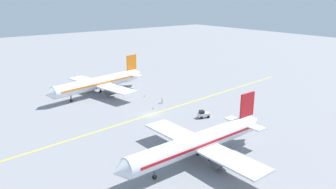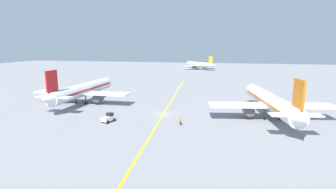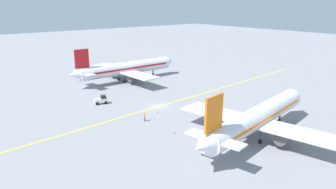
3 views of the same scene
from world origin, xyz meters
name	(u,v)px [view 1 (image 1 of 3)]	position (x,y,z in m)	size (l,w,h in m)	color
ground_plane	(151,115)	(0.00, 0.00, 0.00)	(400.00, 400.00, 0.00)	gray
apron_yellow_centreline	(151,115)	(0.00, 0.00, 0.00)	(0.40, 120.00, 0.01)	yellow
airplane_at_gate	(198,142)	(-25.61, 7.25, 3.71)	(28.09, 35.46, 10.60)	silver
airplane_adjacent_stand	(99,83)	(24.51, 2.26, 3.71)	(28.48, 35.41, 10.60)	white
baggage_tug_white	(203,114)	(-9.86, -9.12, 0.90)	(2.44, 3.30, 2.11)	white
ground_crew_worker	(162,100)	(5.71, -7.87, 0.91)	(0.47, 0.41, 1.68)	#23232D
traffic_cone_near_nose	(144,96)	(14.19, -7.45, 0.28)	(0.32, 0.32, 0.55)	orange
traffic_cone_mid_apron	(153,108)	(3.27, -2.99, 0.28)	(0.32, 0.32, 0.55)	orange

